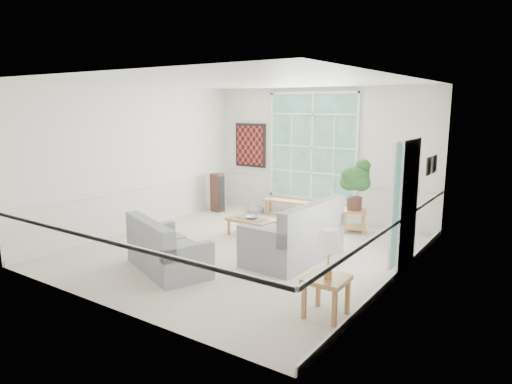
# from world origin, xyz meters

# --- Properties ---
(floor) EXTENTS (5.50, 6.00, 0.01)m
(floor) POSITION_xyz_m (0.00, 0.00, -0.01)
(floor) COLOR beige
(floor) RESTS_ON ground
(ceiling) EXTENTS (5.50, 6.00, 0.02)m
(ceiling) POSITION_xyz_m (0.00, 0.00, 3.00)
(ceiling) COLOR white
(ceiling) RESTS_ON ground
(wall_back) EXTENTS (5.50, 0.02, 3.00)m
(wall_back) POSITION_xyz_m (0.00, 3.00, 1.50)
(wall_back) COLOR white
(wall_back) RESTS_ON ground
(wall_front) EXTENTS (5.50, 0.02, 3.00)m
(wall_front) POSITION_xyz_m (0.00, -3.00, 1.50)
(wall_front) COLOR white
(wall_front) RESTS_ON ground
(wall_left) EXTENTS (0.02, 6.00, 3.00)m
(wall_left) POSITION_xyz_m (-2.75, 0.00, 1.50)
(wall_left) COLOR white
(wall_left) RESTS_ON ground
(wall_right) EXTENTS (0.02, 6.00, 3.00)m
(wall_right) POSITION_xyz_m (2.75, 0.00, 1.50)
(wall_right) COLOR white
(wall_right) RESTS_ON ground
(window_back) EXTENTS (2.30, 0.08, 2.40)m
(window_back) POSITION_xyz_m (-0.20, 2.96, 1.65)
(window_back) COLOR white
(window_back) RESTS_ON wall_back
(entry_door) EXTENTS (0.08, 0.90, 2.10)m
(entry_door) POSITION_xyz_m (2.71, 0.60, 1.05)
(entry_door) COLOR white
(entry_door) RESTS_ON floor
(door_sidelight) EXTENTS (0.08, 0.26, 1.90)m
(door_sidelight) POSITION_xyz_m (2.71, -0.03, 1.15)
(door_sidelight) COLOR white
(door_sidelight) RESTS_ON wall_right
(wall_art) EXTENTS (0.90, 0.06, 1.10)m
(wall_art) POSITION_xyz_m (-1.95, 2.95, 1.60)
(wall_art) COLOR maroon
(wall_art) RESTS_ON wall_back
(wall_frame_near) EXTENTS (0.04, 0.26, 0.32)m
(wall_frame_near) POSITION_xyz_m (2.71, 1.75, 1.55)
(wall_frame_near) COLOR black
(wall_frame_near) RESTS_ON wall_right
(wall_frame_far) EXTENTS (0.04, 0.26, 0.32)m
(wall_frame_far) POSITION_xyz_m (2.71, 2.15, 1.55)
(wall_frame_far) COLOR black
(wall_frame_far) RESTS_ON wall_right
(loveseat_right) EXTENTS (1.06, 1.93, 1.02)m
(loveseat_right) POSITION_xyz_m (0.97, 0.06, 0.51)
(loveseat_right) COLOR gray
(loveseat_right) RESTS_ON floor
(loveseat_front) EXTENTS (1.77, 1.34, 0.85)m
(loveseat_front) POSITION_xyz_m (-0.40, -1.55, 0.43)
(loveseat_front) COLOR gray
(loveseat_front) RESTS_ON floor
(coffee_table) EXTENTS (0.99, 0.57, 0.36)m
(coffee_table) POSITION_xyz_m (-0.41, 0.77, 0.18)
(coffee_table) COLOR #A57742
(coffee_table) RESTS_ON floor
(pewter_bowl) EXTENTS (0.34, 0.34, 0.07)m
(pewter_bowl) POSITION_xyz_m (-0.37, 0.77, 0.39)
(pewter_bowl) COLOR #96969B
(pewter_bowl) RESTS_ON coffee_table
(window_bench) EXTENTS (1.66, 0.49, 0.38)m
(window_bench) POSITION_xyz_m (-0.44, 2.65, 0.19)
(window_bench) COLOR #A57742
(window_bench) RESTS_ON floor
(end_table) EXTENTS (0.62, 0.62, 0.47)m
(end_table) POSITION_xyz_m (1.19, 2.23, 0.24)
(end_table) COLOR #A57742
(end_table) RESTS_ON floor
(houseplant) EXTENTS (0.87, 0.87, 1.07)m
(houseplant) POSITION_xyz_m (1.18, 2.24, 1.01)
(houseplant) COLOR #285826
(houseplant) RESTS_ON end_table
(side_table) EXTENTS (0.52, 0.52, 0.52)m
(side_table) POSITION_xyz_m (2.40, -1.62, 0.26)
(side_table) COLOR #A57742
(side_table) RESTS_ON floor
(table_lamp) EXTENTS (0.43, 0.43, 0.62)m
(table_lamp) POSITION_xyz_m (2.43, -1.64, 0.83)
(table_lamp) COLOR white
(table_lamp) RESTS_ON side_table
(pet_bed) EXTENTS (0.54, 0.54, 0.13)m
(pet_bed) POSITION_xyz_m (-1.50, 2.52, 0.06)
(pet_bed) COLOR gray
(pet_bed) RESTS_ON floor
(floor_speaker) EXTENTS (0.33, 0.28, 0.95)m
(floor_speaker) POSITION_xyz_m (-2.34, 2.08, 0.47)
(floor_speaker) COLOR #43271E
(floor_speaker) RESTS_ON floor
(cat) EXTENTS (0.39, 0.29, 0.18)m
(cat) POSITION_xyz_m (0.89, 0.74, 0.61)
(cat) COLOR black
(cat) RESTS_ON loveseat_right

